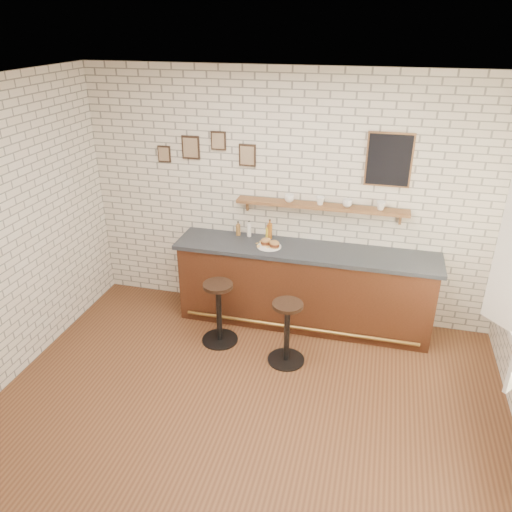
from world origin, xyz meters
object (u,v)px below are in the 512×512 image
object	(u,v)px
shelf_cup_d	(381,206)
bar_stool_right	(287,331)
bar_counter	(304,287)
shelf_cup_a	(289,198)
bitters_bottle_white	(249,230)
bitters_bottle_amber	(270,231)
bitters_bottle_brown	(238,230)
bar_stool_left	(219,311)
sandwich_plate	(269,246)
shelf_cup_c	(347,203)
condiment_bottle_yellow	(268,233)
shelf_cup_b	(320,201)
ciabatta_sandwich	(270,243)

from	to	relation	value
shelf_cup_d	bar_stool_right	bearing A→B (deg)	-142.44
shelf_cup_d	bar_counter	bearing A→B (deg)	-178.56
shelf_cup_a	bitters_bottle_white	bearing A→B (deg)	-177.78
bitters_bottle_amber	shelf_cup_d	bearing A→B (deg)	0.17
bitters_bottle_brown	bitters_bottle_amber	world-z (taller)	bitters_bottle_amber
bar_stool_left	shelf_cup_a	distance (m)	1.54
bitters_bottle_white	shelf_cup_a	distance (m)	0.67
sandwich_plate	shelf_cup_d	world-z (taller)	shelf_cup_d
bitters_bottle_brown	shelf_cup_c	size ratio (longest dim) A/B	1.60
bitters_bottle_amber	shelf_cup_d	world-z (taller)	shelf_cup_d
bitters_bottle_brown	bar_stool_left	world-z (taller)	bitters_bottle_brown
bar_counter	condiment_bottle_yellow	bearing A→B (deg)	158.52
bar_counter	bitters_bottle_brown	world-z (taller)	bitters_bottle_brown
shelf_cup_b	bar_stool_left	bearing A→B (deg)	151.18
ciabatta_sandwich	bar_stool_right	distance (m)	1.08
condiment_bottle_yellow	shelf_cup_a	distance (m)	0.53
bitters_bottle_brown	shelf_cup_b	distance (m)	1.09
condiment_bottle_yellow	shelf_cup_c	size ratio (longest dim) A/B	1.49
sandwich_plate	bar_stool_right	xyz separation A→B (m)	(0.38, -0.76, -0.62)
shelf_cup_d	shelf_cup_b	bearing A→B (deg)	167.29
bar_stool_right	shelf_cup_d	xyz separation A→B (m)	(0.84, 1.01, 1.15)
bar_counter	bitters_bottle_amber	size ratio (longest dim) A/B	12.50
bitters_bottle_amber	shelf_cup_b	bearing A→B (deg)	0.37
ciabatta_sandwich	condiment_bottle_yellow	size ratio (longest dim) A/B	1.57
bar_counter	bar_stool_left	world-z (taller)	bar_counter
ciabatta_sandwich	shelf_cup_d	distance (m)	1.33
bitters_bottle_white	bar_stool_right	xyz separation A→B (m)	(0.69, -1.01, -0.70)
bar_counter	bitters_bottle_brown	bearing A→B (deg)	167.32
sandwich_plate	bar_stool_right	distance (m)	1.06
shelf_cup_a	shelf_cup_d	distance (m)	1.04
sandwich_plate	condiment_bottle_yellow	bearing A→B (deg)	107.14
condiment_bottle_yellow	shelf_cup_b	bearing A→B (deg)	0.36
sandwich_plate	bar_stool_right	world-z (taller)	sandwich_plate
sandwich_plate	shelf_cup_d	xyz separation A→B (m)	(1.22, 0.25, 0.53)
bar_stool_right	shelf_cup_b	xyz separation A→B (m)	(0.16, 1.01, 1.15)
shelf_cup_a	shelf_cup_c	size ratio (longest dim) A/B	1.00
shelf_cup_c	bar_stool_right	bearing A→B (deg)	145.02
bitters_bottle_amber	bar_stool_left	bearing A→B (deg)	-115.88
bitters_bottle_amber	bitters_bottle_brown	bearing A→B (deg)	180.00
condiment_bottle_yellow	bar_stool_right	size ratio (longest dim) A/B	0.23
bar_counter	ciabatta_sandwich	world-z (taller)	ciabatta_sandwich
bitters_bottle_amber	sandwich_plate	bearing A→B (deg)	-78.23
condiment_bottle_yellow	shelf_cup_c	xyz separation A→B (m)	(0.93, 0.00, 0.46)
sandwich_plate	shelf_cup_a	bearing A→B (deg)	54.26
shelf_cup_b	condiment_bottle_yellow	bearing A→B (deg)	111.59
sandwich_plate	bitters_bottle_brown	world-z (taller)	bitters_bottle_brown
bitters_bottle_brown	shelf_cup_b	xyz separation A→B (m)	(0.99, 0.00, 0.46)
shelf_cup_b	shelf_cup_a	bearing A→B (deg)	111.24
bar_stool_right	shelf_cup_a	distance (m)	1.54
ciabatta_sandwich	shelf_cup_a	xyz separation A→B (m)	(0.17, 0.25, 0.48)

